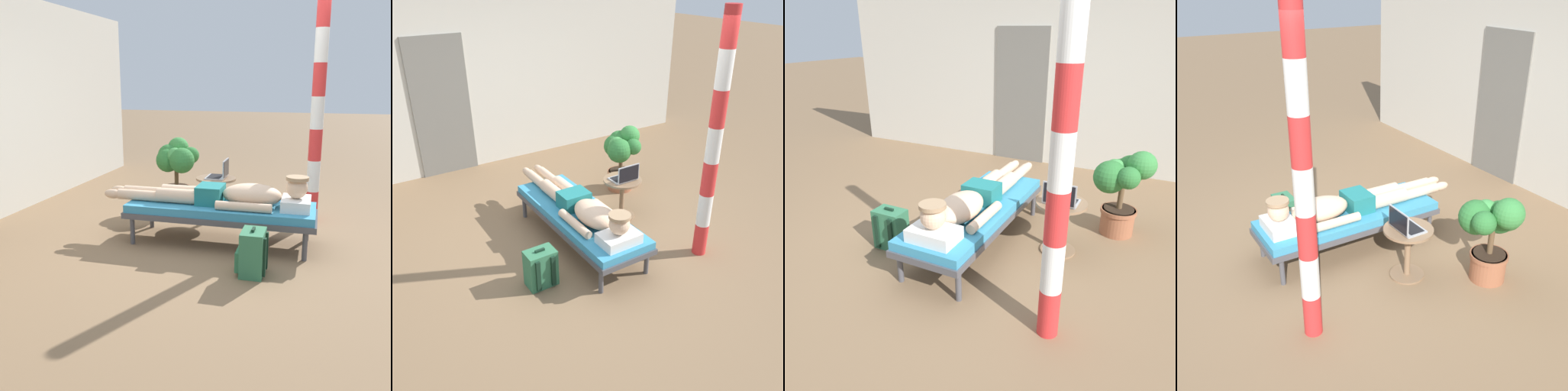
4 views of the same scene
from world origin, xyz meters
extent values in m
plane|color=#846647|center=(0.00, 0.00, 0.00)|extent=(40.00, 40.00, 0.00)
cube|color=beige|center=(0.05, 2.88, 1.35)|extent=(7.60, 0.20, 2.70)
cube|color=slate|center=(-0.60, 2.77, 1.02)|extent=(0.84, 0.03, 2.04)
cylinder|color=#4C4C51|center=(-0.24, 0.87, 0.14)|extent=(0.05, 0.05, 0.28)
cylinder|color=#4C4C51|center=(0.33, 0.87, 0.14)|extent=(0.05, 0.05, 0.28)
cylinder|color=#4C4C51|center=(-0.24, -0.88, 0.14)|extent=(0.05, 0.05, 0.28)
cylinder|color=#4C4C51|center=(0.33, -0.88, 0.14)|extent=(0.05, 0.05, 0.28)
cube|color=#4C4C51|center=(0.05, -0.01, 0.31)|extent=(0.67, 1.94, 0.06)
cube|color=teal|center=(0.05, -0.01, 0.38)|extent=(0.64, 1.91, 0.08)
cube|color=white|center=(0.05, -0.77, 0.47)|extent=(0.40, 0.28, 0.11)
sphere|color=beige|center=(0.05, -0.77, 0.64)|extent=(0.21, 0.21, 0.21)
cylinder|color=tan|center=(0.05, -0.77, 0.73)|extent=(0.22, 0.22, 0.03)
ellipsoid|color=beige|center=(0.05, -0.33, 0.54)|extent=(0.35, 0.60, 0.23)
cylinder|color=beige|center=(-0.17, -0.28, 0.46)|extent=(0.09, 0.55, 0.09)
cylinder|color=beige|center=(0.27, -0.28, 0.46)|extent=(0.09, 0.55, 0.09)
cube|color=#1E7272|center=(0.05, 0.10, 0.52)|extent=(0.33, 0.26, 0.19)
cylinder|color=beige|center=(-0.04, 0.44, 0.49)|extent=(0.15, 0.42, 0.15)
cylinder|color=beige|center=(-0.04, 0.87, 0.47)|extent=(0.11, 0.44, 0.11)
ellipsoid|color=beige|center=(-0.04, 1.16, 0.47)|extent=(0.09, 0.20, 0.10)
cylinder|color=beige|center=(0.13, 0.44, 0.49)|extent=(0.15, 0.42, 0.15)
cylinder|color=beige|center=(0.13, 0.87, 0.47)|extent=(0.11, 0.44, 0.11)
ellipsoid|color=beige|center=(0.13, 1.16, 0.47)|extent=(0.09, 0.20, 0.10)
cylinder|color=#8C6B4C|center=(0.82, 0.22, 0.01)|extent=(0.34, 0.34, 0.02)
cylinder|color=#8C6B4C|center=(0.82, 0.22, 0.26)|extent=(0.06, 0.06, 0.48)
cylinder|color=#8C6B4C|center=(0.82, 0.22, 0.51)|extent=(0.48, 0.48, 0.02)
cube|color=#A5A8AD|center=(0.82, 0.22, 0.53)|extent=(0.31, 0.22, 0.02)
cube|color=black|center=(0.82, 0.23, 0.54)|extent=(0.27, 0.15, 0.00)
cube|color=#A5A8AD|center=(0.82, 0.10, 0.64)|extent=(0.31, 0.01, 0.21)
cube|color=black|center=(0.82, 0.10, 0.64)|extent=(0.29, 0.00, 0.19)
cube|color=#33724C|center=(-0.68, -0.45, 0.20)|extent=(0.30, 0.20, 0.40)
cube|color=#33724C|center=(-0.68, -0.33, 0.13)|extent=(0.22, 0.04, 0.18)
cube|color=black|center=(-0.76, -0.56, 0.20)|extent=(0.04, 0.02, 0.34)
cube|color=black|center=(-0.59, -0.56, 0.20)|extent=(0.04, 0.02, 0.34)
cube|color=black|center=(-0.68, -0.45, 0.41)|extent=(0.10, 0.02, 0.02)
cylinder|color=#9E5B3D|center=(1.27, 0.86, 0.14)|extent=(0.34, 0.34, 0.28)
cylinder|color=#9E5B3D|center=(1.27, 0.86, 0.26)|extent=(0.37, 0.37, 0.04)
cylinder|color=#332319|center=(1.27, 0.86, 0.29)|extent=(0.31, 0.31, 0.01)
cylinder|color=brown|center=(1.27, 0.86, 0.44)|extent=(0.06, 0.06, 0.32)
sphere|color=#38843D|center=(1.42, 0.88, 0.77)|extent=(0.28, 0.28, 0.28)
sphere|color=#2D7233|center=(1.32, 0.98, 0.68)|extent=(0.30, 0.30, 0.30)
sphere|color=#2D7233|center=(1.24, 0.97, 0.63)|extent=(0.31, 0.31, 0.31)
sphere|color=#429347|center=(1.18, 0.85, 0.70)|extent=(0.21, 0.21, 0.21)
sphere|color=#2D7233|center=(1.15, 0.75, 0.65)|extent=(0.33, 0.33, 0.33)
sphere|color=#2D7233|center=(1.33, 0.68, 0.69)|extent=(0.22, 0.22, 0.22)
cylinder|color=red|center=(1.08, -0.90, 0.18)|extent=(0.15, 0.15, 0.37)
cylinder|color=white|center=(1.08, -0.90, 0.55)|extent=(0.15, 0.15, 0.37)
cylinder|color=red|center=(1.08, -0.90, 0.92)|extent=(0.15, 0.15, 0.37)
cylinder|color=white|center=(1.08, -0.90, 1.29)|extent=(0.15, 0.15, 0.37)
cylinder|color=red|center=(1.08, -0.90, 1.66)|extent=(0.15, 0.15, 0.37)
cylinder|color=white|center=(1.08, -0.90, 2.03)|extent=(0.15, 0.15, 0.37)
cylinder|color=red|center=(1.08, -0.90, 2.40)|extent=(0.15, 0.15, 0.37)
camera|label=1|loc=(-4.41, -0.95, 1.67)|focal=41.99mm
camera|label=2|loc=(-2.17, -3.66, 2.88)|focal=40.15mm
camera|label=3|loc=(1.65, -3.10, 2.02)|focal=36.06mm
camera|label=4|loc=(3.90, -2.04, 2.70)|focal=42.67mm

